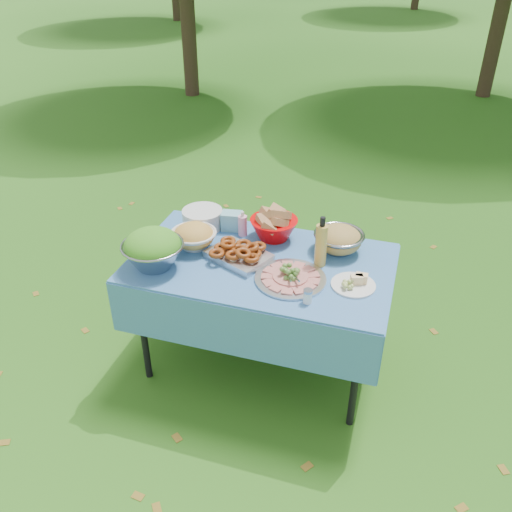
{
  "coord_description": "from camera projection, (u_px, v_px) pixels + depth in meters",
  "views": [
    {
      "loc": [
        0.73,
        -2.45,
        2.41
      ],
      "look_at": [
        -0.03,
        0.0,
        0.79
      ],
      "focal_mm": 38.0,
      "sensor_mm": 36.0,
      "label": 1
    }
  ],
  "objects": [
    {
      "name": "ground",
      "position": [
        260.0,
        362.0,
        3.45
      ],
      "size": [
        80.0,
        80.0,
        0.0
      ],
      "primitive_type": "plane",
      "color": "#0F3409",
      "rests_on": "ground"
    },
    {
      "name": "picnic_table",
      "position": [
        261.0,
        315.0,
        3.25
      ],
      "size": [
        1.46,
        0.86,
        0.76
      ],
      "primitive_type": "cube",
      "color": "#71AFDA",
      "rests_on": "ground"
    },
    {
      "name": "salad_bowl",
      "position": [
        153.0,
        249.0,
        2.94
      ],
      "size": [
        0.35,
        0.35,
        0.22
      ],
      "primitive_type": null,
      "rotation": [
        0.0,
        0.0,
        -0.04
      ],
      "color": "#96979F",
      "rests_on": "picnic_table"
    },
    {
      "name": "pasta_bowl_white",
      "position": [
        194.0,
        236.0,
        3.14
      ],
      "size": [
        0.29,
        0.29,
        0.15
      ],
      "primitive_type": null,
      "rotation": [
        0.0,
        0.0,
        0.11
      ],
      "color": "silver",
      "rests_on": "picnic_table"
    },
    {
      "name": "plate_stack",
      "position": [
        203.0,
        218.0,
        3.36
      ],
      "size": [
        0.32,
        0.32,
        0.11
      ],
      "primitive_type": "cylinder",
      "rotation": [
        0.0,
        0.0,
        0.37
      ],
      "color": "silver",
      "rests_on": "picnic_table"
    },
    {
      "name": "wipes_box",
      "position": [
        232.0,
        221.0,
        3.33
      ],
      "size": [
        0.14,
        0.11,
        0.11
      ],
      "primitive_type": "cube",
      "rotation": [
        0.0,
        0.0,
        0.15
      ],
      "color": "#7CC0CD",
      "rests_on": "picnic_table"
    },
    {
      "name": "sanitizer_bottle",
      "position": [
        243.0,
        223.0,
        3.26
      ],
      "size": [
        0.06,
        0.06,
        0.16
      ],
      "primitive_type": "cylinder",
      "rotation": [
        0.0,
        0.0,
        0.03
      ],
      "color": "#FCA2C4",
      "rests_on": "picnic_table"
    },
    {
      "name": "bread_bowl",
      "position": [
        274.0,
        224.0,
        3.22
      ],
      "size": [
        0.36,
        0.36,
        0.19
      ],
      "primitive_type": null,
      "rotation": [
        0.0,
        0.0,
        0.33
      ],
      "color": "#D30306",
      "rests_on": "picnic_table"
    },
    {
      "name": "pasta_bowl_steel",
      "position": [
        339.0,
        239.0,
        3.11
      ],
      "size": [
        0.32,
        0.32,
        0.15
      ],
      "primitive_type": null,
      "rotation": [
        0.0,
        0.0,
        0.14
      ],
      "color": "#96979F",
      "rests_on": "picnic_table"
    },
    {
      "name": "fried_tray",
      "position": [
        239.0,
        253.0,
        3.04
      ],
      "size": [
        0.41,
        0.35,
        0.08
      ],
      "primitive_type": "cube",
      "rotation": [
        0.0,
        0.0,
        -0.41
      ],
      "color": "silver",
      "rests_on": "picnic_table"
    },
    {
      "name": "charcuterie_platter",
      "position": [
        291.0,
        273.0,
        2.87
      ],
      "size": [
        0.48,
        0.48,
        0.09
      ],
      "primitive_type": "cylinder",
      "rotation": [
        0.0,
        0.0,
        -0.28
      ],
      "color": "#BABBC1",
      "rests_on": "picnic_table"
    },
    {
      "name": "oil_bottle",
      "position": [
        321.0,
        242.0,
        2.94
      ],
      "size": [
        0.08,
        0.08,
        0.3
      ],
      "primitive_type": "cylinder",
      "rotation": [
        0.0,
        0.0,
        -0.24
      ],
      "color": "gold",
      "rests_on": "picnic_table"
    },
    {
      "name": "cheese_plate",
      "position": [
        354.0,
        281.0,
        2.83
      ],
      "size": [
        0.28,
        0.28,
        0.06
      ],
      "primitive_type": "cylinder",
      "rotation": [
        0.0,
        0.0,
        0.21
      ],
      "color": "silver",
      "rests_on": "picnic_table"
    },
    {
      "name": "shaker",
      "position": [
        308.0,
        296.0,
        2.7
      ],
      "size": [
        0.06,
        0.06,
        0.08
      ],
      "primitive_type": "cylinder",
      "rotation": [
        0.0,
        0.0,
        -0.22
      ],
      "color": "white",
      "rests_on": "picnic_table"
    }
  ]
}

